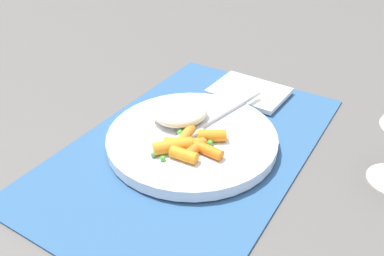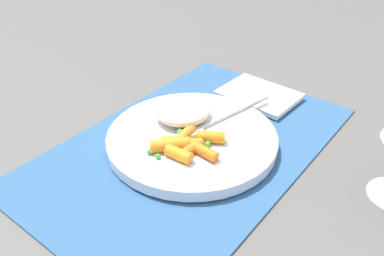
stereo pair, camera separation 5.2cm
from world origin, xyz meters
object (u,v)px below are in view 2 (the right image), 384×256
object	(u,v)px
rice_mound	(182,110)
napkin	(259,95)
carrot_portion	(187,144)
fork	(215,121)
plate	(192,138)

from	to	relation	value
rice_mound	napkin	xyz separation A→B (m)	(-0.15, 0.04, -0.03)
carrot_portion	fork	world-z (taller)	carrot_portion
rice_mound	napkin	bearing A→B (deg)	164.28
carrot_portion	fork	xyz separation A→B (m)	(-0.07, -0.01, -0.00)
fork	carrot_portion	bearing A→B (deg)	5.29
plate	carrot_portion	size ratio (longest dim) A/B	2.59
plate	rice_mound	distance (m)	0.05
carrot_portion	fork	distance (m)	0.07
plate	carrot_portion	xyz separation A→B (m)	(0.03, 0.02, 0.02)
rice_mound	napkin	size ratio (longest dim) A/B	0.67
rice_mound	carrot_portion	world-z (taller)	rice_mound
rice_mound	carrot_portion	xyz separation A→B (m)	(0.06, 0.05, -0.01)
plate	rice_mound	size ratio (longest dim) A/B	2.89
plate	napkin	distance (m)	0.18
rice_mound	fork	distance (m)	0.05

